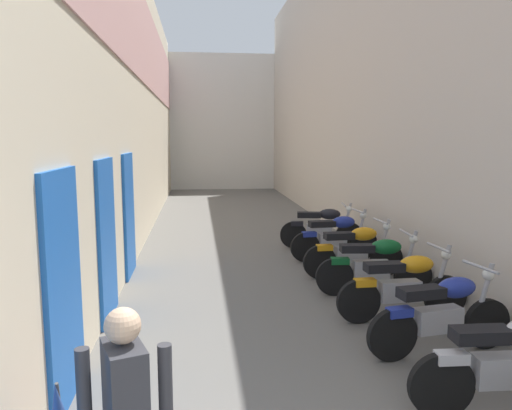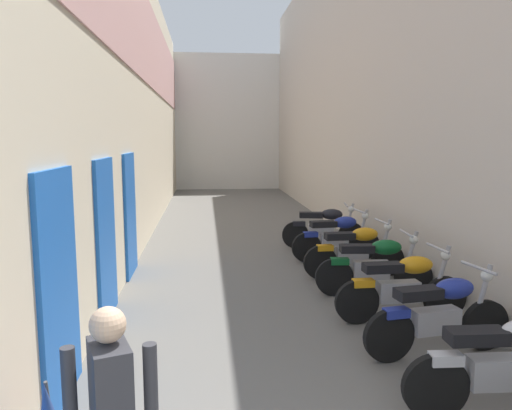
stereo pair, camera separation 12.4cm
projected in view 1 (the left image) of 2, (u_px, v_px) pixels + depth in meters
ground_plane at (255, 252)px, 10.68m from camera, size 38.45×38.45×0.00m
building_left at (135, 99)px, 11.81m from camera, size 0.45×22.45×6.74m
building_right at (351, 78)px, 12.42m from camera, size 0.45×22.45×7.96m
building_far_end at (221, 123)px, 24.24m from camera, size 7.96×2.00×6.38m
motorcycle_second at (511, 361)px, 4.37m from camera, size 1.85×0.58×1.04m
motorcycle_third at (442, 312)px, 5.60m from camera, size 1.84×0.58×1.04m
motorcycle_fourth at (404, 285)px, 6.64m from camera, size 1.85×0.58×1.04m
motorcycle_fifth at (375, 264)px, 7.73m from camera, size 1.85×0.58×1.04m
motorcycle_sixth at (354, 250)px, 8.73m from camera, size 1.85×0.58×1.04m
motorcycle_seventh at (335, 236)px, 9.94m from camera, size 1.85×0.58×1.04m
motorcycle_eighth at (322, 226)px, 11.01m from camera, size 1.84×0.58×1.04m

